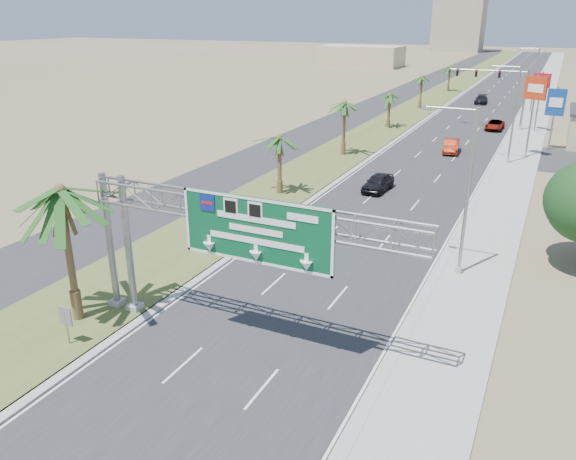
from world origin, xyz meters
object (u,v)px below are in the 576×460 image
Objects in this scene: car_right_lane at (495,125)px; pole_sign_blue at (556,105)px; car_left_lane at (378,183)px; sign_gantry at (230,221)px; pole_sign_red_near at (535,93)px; car_mid_lane at (451,146)px; car_far at (481,100)px; pole_sign_red_far at (541,85)px; palm_near at (59,191)px; signal_mast at (509,93)px.

pole_sign_blue is at bearing -53.41° from car_right_lane.
car_left_lane is 0.95× the size of car_right_lane.
car_left_lane is at bearing 92.02° from sign_gantry.
car_mid_lane is at bearing -171.73° from pole_sign_red_near.
pole_sign_blue is (12.17, -34.47, 4.47)m from car_far.
sign_gantry is 3.74× the size of car_left_lane.
car_mid_lane is at bearing 87.19° from sign_gantry.
sign_gantry reaches higher than car_left_lane.
pole_sign_red_near reaches higher than car_far.
car_mid_lane is 19.74m from pole_sign_red_far.
sign_gantry is at bearing -93.67° from car_right_lane.
pole_sign_red_near is (7.87, 1.14, 6.21)m from car_mid_lane.
palm_near reaches higher than car_right_lane.
sign_gantry is 27.18m from car_left_lane.
pole_sign_blue is at bearing -73.92° from car_far.
pole_sign_red_far reaches higher than car_far.
palm_near is 64.60m from car_right_lane.
car_left_lane is at bearing -94.30° from car_far.
car_far is 0.64× the size of pole_sign_red_far.
car_mid_lane is 10.09m from pole_sign_red_near.
sign_gantry is 62.37m from signal_mast.
pole_sign_red_near is (11.00, 19.14, 6.21)m from car_left_lane.
sign_gantry is at bearing -103.45° from pole_sign_blue.
palm_near is 1.86× the size of car_left_lane.
signal_mast is 1.16× the size of pole_sign_red_near.
car_left_lane is at bearing -98.85° from car_right_lane.
car_far is at bearing 84.66° from palm_near.
sign_gantry is at bearing 13.32° from palm_near.
pole_sign_blue is (7.13, -9.98, 4.55)m from car_right_lane.
car_left_lane is at bearing 75.86° from palm_near.
pole_sign_red_near is at bearing -76.76° from signal_mast.
pole_sign_red_far is at bearing 101.08° from pole_sign_blue.
signal_mast is 16.84m from pole_sign_red_near.
car_right_lane is at bearing -81.73° from car_far.
pole_sign_red_far is at bearing 74.09° from palm_near.
signal_mast reaches higher than car_right_lane.
car_far is at bearing 104.82° from signal_mast.
sign_gantry is at bearing -99.85° from car_mid_lane.
car_left_lane is at bearing -106.90° from car_mid_lane.
car_right_lane is (13.21, 62.92, -6.28)m from palm_near.
pole_sign_red_far reaches higher than car_right_lane.
car_left_lane is at bearing -101.45° from signal_mast.
signal_mast is at bearing 103.24° from pole_sign_red_near.
car_far is (0.03, 85.48, -5.33)m from sign_gantry.
pole_sign_red_far is (4.99, 0.93, 5.51)m from car_right_lane.
car_far is 36.83m from pole_sign_blue.
palm_near is 88.00m from car_far.
car_right_lane is at bearing 72.97° from car_mid_lane.
car_mid_lane is 0.52× the size of pole_sign_red_near.
pole_sign_red_near is 16.15m from pole_sign_red_far.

